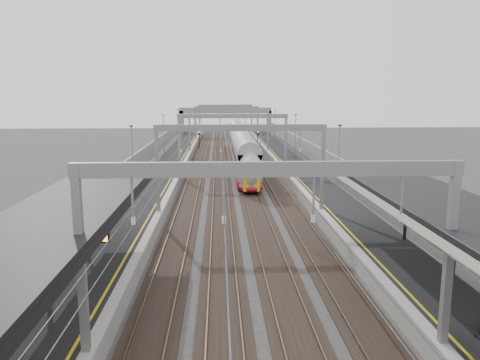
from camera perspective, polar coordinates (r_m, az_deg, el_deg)
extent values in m
cube|color=black|center=(59.18, -8.74, 1.17)|extent=(4.00, 120.00, 1.00)
cube|color=black|center=(59.63, 6.74, 1.29)|extent=(4.00, 120.00, 1.00)
cube|color=black|center=(58.98, -5.34, 0.76)|extent=(2.40, 140.00, 0.08)
cube|color=brown|center=(59.01, -6.04, 0.84)|extent=(0.07, 140.00, 0.14)
cube|color=brown|center=(58.94, -4.65, 0.86)|extent=(0.07, 140.00, 0.14)
cube|color=black|center=(58.92, -2.43, 0.79)|extent=(2.40, 140.00, 0.08)
cube|color=brown|center=(58.90, -3.13, 0.87)|extent=(0.07, 140.00, 0.14)
cube|color=brown|center=(58.91, -1.73, 0.88)|extent=(0.07, 140.00, 0.14)
cube|color=black|center=(59.00, 0.49, 0.81)|extent=(2.40, 140.00, 0.08)
cube|color=brown|center=(58.95, -0.21, 0.89)|extent=(0.07, 140.00, 0.14)
cube|color=brown|center=(59.03, 1.18, 0.90)|extent=(0.07, 140.00, 0.14)
cube|color=black|center=(59.24, 3.39, 0.83)|extent=(2.40, 140.00, 0.08)
cube|color=brown|center=(59.15, 2.69, 0.91)|extent=(0.07, 140.00, 0.14)
cube|color=brown|center=(59.30, 4.08, 0.92)|extent=(0.07, 140.00, 0.14)
cube|color=gray|center=(16.72, -18.85, -9.27)|extent=(0.28, 0.28, 6.60)
cube|color=gray|center=(17.92, 24.15, -8.31)|extent=(0.28, 0.28, 6.60)
cube|color=gray|center=(15.39, 3.59, 1.34)|extent=(13.00, 0.25, 0.50)
cube|color=gray|center=(35.83, -10.04, 1.39)|extent=(0.28, 0.28, 6.60)
cube|color=gray|center=(36.41, 10.04, 1.53)|extent=(0.28, 0.28, 6.60)
cube|color=gray|center=(35.23, 0.08, 6.39)|extent=(13.00, 0.25, 0.50)
cube|color=gray|center=(55.57, -7.42, 4.57)|extent=(0.28, 0.28, 6.60)
cube|color=gray|center=(55.95, 5.59, 4.65)|extent=(0.28, 0.28, 6.60)
cube|color=gray|center=(55.19, -0.90, 7.79)|extent=(13.00, 0.25, 0.50)
cube|color=gray|center=(75.45, -6.17, 6.08)|extent=(0.28, 0.28, 6.60)
cube|color=gray|center=(75.73, 3.44, 6.14)|extent=(0.28, 0.28, 6.60)
cube|color=gray|center=(75.17, -1.37, 8.45)|extent=(13.00, 0.25, 0.50)
cube|color=gray|center=(95.38, -5.44, 6.96)|extent=(0.28, 0.28, 6.60)
cube|color=gray|center=(95.60, 2.18, 7.00)|extent=(0.28, 0.28, 6.60)
cube|color=gray|center=(95.16, -1.64, 8.83)|extent=(13.00, 0.25, 0.50)
cube|color=gray|center=(113.34, -5.00, 7.48)|extent=(0.28, 0.28, 6.60)
cube|color=gray|center=(113.52, 1.42, 7.52)|extent=(0.28, 0.28, 6.60)
cube|color=gray|center=(113.15, -1.80, 9.06)|extent=(13.00, 0.25, 0.50)
cylinder|color=#262628|center=(63.32, -5.22, 6.39)|extent=(0.03, 140.00, 0.03)
cylinder|color=#262628|center=(63.25, -2.48, 6.42)|extent=(0.03, 140.00, 0.03)
cylinder|color=#262628|center=(63.33, 0.25, 6.44)|extent=(0.03, 140.00, 0.03)
cylinder|color=#262628|center=(63.55, 2.97, 6.44)|extent=(0.03, 140.00, 0.03)
cube|color=black|center=(17.92, -23.36, -5.52)|extent=(4.40, 30.00, 0.24)
cylinder|color=black|center=(29.07, -18.64, -3.67)|extent=(0.20, 0.20, 4.00)
cube|color=black|center=(18.55, -18.08, -6.48)|extent=(1.60, 0.15, 0.55)
cube|color=orange|center=(18.48, -18.15, -6.55)|extent=(1.50, 0.02, 0.42)
cylinder|color=black|center=(30.16, 19.61, -3.24)|extent=(0.20, 0.20, 4.00)
cube|color=gray|center=(113.18, -1.79, 8.47)|extent=(22.00, 2.20, 1.40)
cube|color=gray|center=(113.65, -7.12, 6.84)|extent=(1.00, 2.20, 6.20)
cube|color=gray|center=(113.96, 3.54, 6.91)|extent=(1.00, 2.20, 6.20)
cube|color=gray|center=(59.45, -11.84, 2.19)|extent=(0.30, 120.00, 3.20)
cube|color=gray|center=(60.07, 9.78, 2.34)|extent=(0.30, 120.00, 3.20)
cube|color=maroon|center=(58.47, 0.51, 1.26)|extent=(2.57, 21.92, 0.76)
cube|color=#A5A4AA|center=(58.21, 0.51, 3.02)|extent=(2.57, 21.92, 2.86)
cube|color=black|center=(50.97, 0.98, -0.43)|extent=(1.91, 2.29, 0.48)
cube|color=maroon|center=(80.54, -0.35, 3.74)|extent=(2.57, 21.92, 0.76)
cube|color=#A5A4AA|center=(80.36, -0.35, 5.03)|extent=(2.57, 21.92, 2.86)
cube|color=black|center=(72.97, -0.11, 2.82)|extent=(1.91, 2.29, 0.48)
ellipsoid|color=#A5A4AA|center=(47.24, 1.25, 0.97)|extent=(2.57, 4.96, 4.00)
cube|color=#F3B30C|center=(45.37, 1.42, -0.51)|extent=(1.62, 0.12, 1.43)
cube|color=black|center=(45.55, 1.39, 1.35)|extent=(1.52, 0.55, 0.90)
cylinder|color=black|center=(19.93, 26.84, -16.27)|extent=(0.06, 0.06, 0.39)
cylinder|color=black|center=(85.19, -5.00, 4.68)|extent=(0.12, 0.12, 3.00)
cube|color=black|center=(85.05, -5.02, 5.76)|extent=(0.32, 0.22, 0.75)
sphere|color=#0CE526|center=(84.91, -5.03, 5.85)|extent=(0.16, 0.16, 0.16)
cylinder|color=black|center=(83.05, 0.75, 4.58)|extent=(0.12, 0.12, 3.00)
cube|color=black|center=(82.91, 0.76, 5.68)|extent=(0.32, 0.22, 0.75)
sphere|color=red|center=(82.77, 0.76, 5.77)|extent=(0.16, 0.16, 0.16)
cylinder|color=black|center=(84.96, 2.17, 4.70)|extent=(0.12, 0.12, 3.00)
cube|color=black|center=(84.82, 2.18, 5.78)|extent=(0.32, 0.22, 0.75)
sphere|color=#0CE526|center=(84.68, 2.18, 5.87)|extent=(0.16, 0.16, 0.16)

